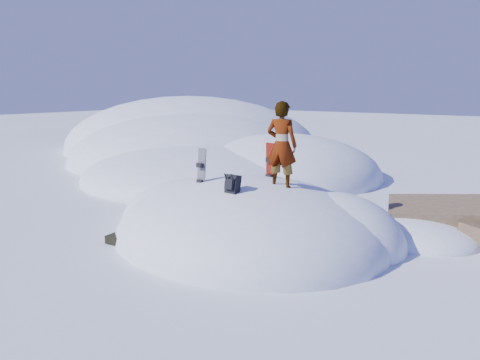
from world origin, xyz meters
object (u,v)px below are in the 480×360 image
Objects in this scene: backpack at (232,184)px; person at (282,145)px; snowboard_red at (270,170)px; snowboard_dark at (201,175)px.

person is at bearing 61.42° from backpack.
snowboard_red is 1.87m from backpack.
backpack is (0.22, -1.85, -0.02)m from snowboard_red.
snowboard_dark is at bearing -116.52° from snowboard_red.
person reaches higher than snowboard_red.
snowboard_red is 1.36m from person.
snowboard_dark is at bearing 161.83° from backpack.
backpack is at bearing -13.63° from snowboard_dark.
person is at bearing 23.76° from snowboard_dark.
snowboard_red is 0.72× the size of person.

